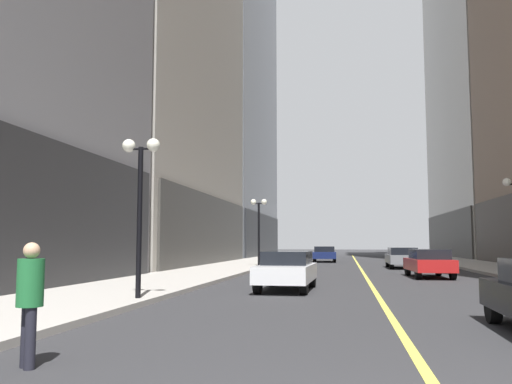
# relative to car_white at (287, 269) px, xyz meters

# --- Properties ---
(ground_plane) EXTENTS (200.00, 200.00, 0.00)m
(ground_plane) POSITION_rel_car_white_xyz_m (2.93, 19.96, -0.72)
(ground_plane) COLOR #2D2D30
(sidewalk_left) EXTENTS (4.50, 78.00, 0.15)m
(sidewalk_left) POSITION_rel_car_white_xyz_m (-5.32, 19.96, -0.64)
(sidewalk_left) COLOR #ADA8A0
(sidewalk_left) RESTS_ON ground
(sidewalk_right) EXTENTS (4.50, 78.00, 0.15)m
(sidewalk_right) POSITION_rel_car_white_xyz_m (11.18, 19.96, -0.64)
(sidewalk_right) COLOR #ADA8A0
(sidewalk_right) RESTS_ON ground
(lane_centre_stripe) EXTENTS (0.16, 70.00, 0.01)m
(lane_centre_stripe) POSITION_rel_car_white_xyz_m (2.93, 19.96, -0.71)
(lane_centre_stripe) COLOR #E5D64C
(lane_centre_stripe) RESTS_ON ground
(building_right_far) EXTENTS (11.89, 26.00, 41.86)m
(building_right_far) POSITION_rel_car_white_xyz_m (19.27, 44.96, 20.12)
(building_right_far) COLOR #A8A399
(building_right_far) RESTS_ON ground
(car_white) EXTENTS (1.83, 4.26, 1.32)m
(car_white) POSITION_rel_car_white_xyz_m (0.00, 0.00, 0.00)
(car_white) COLOR silver
(car_white) RESTS_ON ground
(car_red) EXTENTS (1.87, 4.32, 1.32)m
(car_red) POSITION_rel_car_white_xyz_m (5.81, 7.73, 0.00)
(car_red) COLOR #B21919
(car_red) RESTS_ON ground
(car_grey) EXTENTS (1.83, 4.70, 1.32)m
(car_grey) POSITION_rel_car_white_xyz_m (5.56, 17.11, 0.00)
(car_grey) COLOR slate
(car_grey) RESTS_ON ground
(car_navy) EXTENTS (2.07, 4.85, 1.32)m
(car_navy) POSITION_rel_car_white_xyz_m (0.22, 28.10, 0.01)
(car_navy) COLOR #141E4C
(car_navy) RESTS_ON ground
(pedestrian_in_green_parka) EXTENTS (0.48, 0.48, 1.61)m
(pedestrian_in_green_parka) POSITION_rel_car_white_xyz_m (-2.08, -11.91, 0.21)
(pedestrian_in_green_parka) COLOR black
(pedestrian_in_green_parka) RESTS_ON ground
(street_lamp_left_near) EXTENTS (1.06, 0.36, 4.43)m
(street_lamp_left_near) POSITION_rel_car_white_xyz_m (-3.47, -4.70, 2.54)
(street_lamp_left_near) COLOR black
(street_lamp_left_near) RESTS_ON ground
(street_lamp_left_far) EXTENTS (1.06, 0.36, 4.43)m
(street_lamp_left_far) POSITION_rel_car_white_xyz_m (-3.47, 15.60, 2.54)
(street_lamp_left_far) COLOR black
(street_lamp_left_far) RESTS_ON ground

